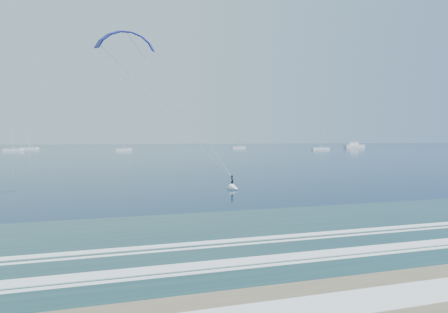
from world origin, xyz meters
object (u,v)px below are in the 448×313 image
at_px(sailboat_1, 13,150).
at_px(sailboat_3, 124,150).
at_px(sailboat_4, 239,148).
at_px(sailboat_5, 320,149).
at_px(sailboat_2, 29,149).
at_px(motor_yacht, 354,146).
at_px(kitesurfer_rig, 182,109).

xyz_separation_m(sailboat_1, sailboat_3, (51.71, -11.53, -0.01)).
bearing_deg(sailboat_4, sailboat_5, -48.88).
height_order(sailboat_4, sailboat_5, sailboat_5).
relative_size(sailboat_2, sailboat_3, 1.17).
xyz_separation_m(sailboat_1, sailboat_2, (3.70, 23.70, -0.00)).
bearing_deg(sailboat_3, sailboat_1, 167.43).
xyz_separation_m(sailboat_3, sailboat_4, (70.29, 27.89, 0.01)).
height_order(motor_yacht, sailboat_1, sailboat_1).
xyz_separation_m(motor_yacht, sailboat_1, (-202.37, -12.87, -0.86)).
distance_m(sailboat_3, sailboat_5, 104.78).
height_order(kitesurfer_rig, sailboat_1, kitesurfer_rig).
relative_size(sailboat_1, sailboat_5, 0.86).
bearing_deg(sailboat_5, sailboat_3, 174.00).
bearing_deg(sailboat_3, motor_yacht, 9.20).
bearing_deg(sailboat_2, sailboat_3, -36.28).
bearing_deg(sailboat_4, motor_yacht, -2.49).
distance_m(sailboat_3, sailboat_4, 75.62).
bearing_deg(kitesurfer_rig, sailboat_2, 103.28).
distance_m(kitesurfer_rig, sailboat_4, 200.49).
xyz_separation_m(motor_yacht, sailboat_3, (-150.66, -24.40, -0.87)).
bearing_deg(sailboat_1, sailboat_5, -8.20).
height_order(sailboat_1, sailboat_4, sailboat_1).
height_order(sailboat_1, sailboat_5, sailboat_5).
bearing_deg(sailboat_3, sailboat_5, -6.00).
bearing_deg(sailboat_1, kitesurfer_rig, -73.79).
bearing_deg(kitesurfer_rig, sailboat_5, 54.26).
bearing_deg(sailboat_3, sailboat_2, 143.72).
xyz_separation_m(sailboat_1, sailboat_5, (155.91, -22.48, 0.01)).
bearing_deg(motor_yacht, sailboat_5, -142.73).
bearing_deg(sailboat_2, kitesurfer_rig, -76.72).
distance_m(sailboat_1, sailboat_4, 123.09).
relative_size(kitesurfer_rig, sailboat_1, 1.59).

